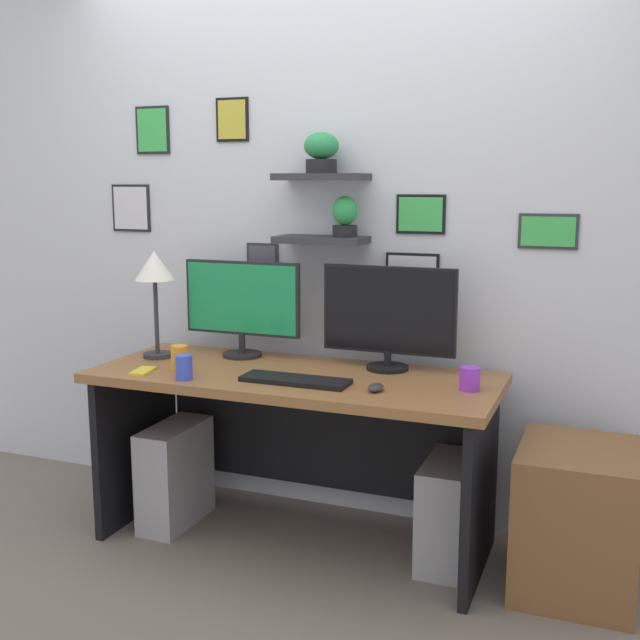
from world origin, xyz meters
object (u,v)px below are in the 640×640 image
(desk, at_px, (299,417))
(desk_lamp, at_px, (155,274))
(coffee_mug, at_px, (470,379))
(monitor_right, at_px, (389,315))
(computer_mouse, at_px, (376,387))
(monitor_left, at_px, (242,304))
(water_cup, at_px, (180,358))
(drawer_cabinet, at_px, (576,519))
(computer_tower_right, at_px, (447,512))
(keyboard, at_px, (295,380))
(cell_phone, at_px, (143,371))
(pen_cup, at_px, (184,367))
(computer_tower_left, at_px, (175,474))

(desk, bearing_deg, desk_lamp, -179.68)
(desk, height_order, coffee_mug, coffee_mug)
(monitor_right, height_order, computer_mouse, monitor_right)
(monitor_left, bearing_deg, water_cup, -108.48)
(drawer_cabinet, xyz_separation_m, computer_tower_right, (-0.50, 0.03, -0.06))
(keyboard, xyz_separation_m, computer_tower_right, (0.58, 0.20, -0.54))
(computer_mouse, xyz_separation_m, water_cup, (-0.87, 0.01, 0.04))
(monitor_left, bearing_deg, cell_phone, -120.30)
(monitor_right, xyz_separation_m, pen_cup, (-0.72, -0.47, -0.18))
(pen_cup, bearing_deg, desk, 39.44)
(monitor_right, bearing_deg, desk, -155.00)
(keyboard, relative_size, desk_lamp, 0.91)
(monitor_left, bearing_deg, pen_cup, -93.32)
(keyboard, bearing_deg, monitor_right, 51.65)
(cell_phone, relative_size, computer_tower_left, 0.30)
(computer_tower_left, bearing_deg, monitor_left, 45.92)
(monitor_right, height_order, water_cup, monitor_right)
(monitor_left, xyz_separation_m, computer_tower_left, (-0.23, -0.24, -0.76))
(cell_phone, bearing_deg, drawer_cabinet, -2.93)
(computer_mouse, relative_size, computer_tower_left, 0.20)
(desk_lamp, height_order, pen_cup, desk_lamp)
(keyboard, distance_m, pen_cup, 0.46)
(keyboard, height_order, coffee_mug, coffee_mug)
(computer_mouse, height_order, desk_lamp, desk_lamp)
(desk_lamp, relative_size, computer_tower_left, 1.05)
(desk, relative_size, computer_tower_right, 3.94)
(desk, bearing_deg, pen_cup, -140.56)
(monitor_right, distance_m, computer_mouse, 0.43)
(coffee_mug, relative_size, drawer_cabinet, 0.16)
(pen_cup, distance_m, water_cup, 0.15)
(monitor_left, relative_size, keyboard, 1.28)
(pen_cup, xyz_separation_m, drawer_cabinet, (1.53, 0.28, -0.52))
(monitor_right, height_order, desk_lamp, desk_lamp)
(cell_phone, xyz_separation_m, drawer_cabinet, (1.75, 0.24, -0.47))
(drawer_cabinet, height_order, computer_tower_right, drawer_cabinet)
(monitor_left, bearing_deg, computer_mouse, -25.58)
(pen_cup, distance_m, computer_tower_right, 1.22)
(cell_phone, relative_size, pen_cup, 1.40)
(monitor_right, height_order, drawer_cabinet, monitor_right)
(computer_mouse, distance_m, desk_lamp, 1.18)
(desk, xyz_separation_m, monitor_left, (-0.35, 0.16, 0.45))
(cell_phone, relative_size, computer_tower_right, 0.32)
(monitor_right, bearing_deg, coffee_mug, -28.64)
(monitor_left, xyz_separation_m, desk_lamp, (-0.35, -0.17, 0.14))
(monitor_right, distance_m, desk_lamp, 1.07)
(computer_tower_left, bearing_deg, computer_tower_right, 3.92)
(water_cup, distance_m, computer_tower_left, 0.60)
(computer_tower_right, bearing_deg, water_cup, -169.94)
(keyboard, relative_size, pen_cup, 4.40)
(keyboard, xyz_separation_m, desk_lamp, (-0.76, 0.19, 0.37))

